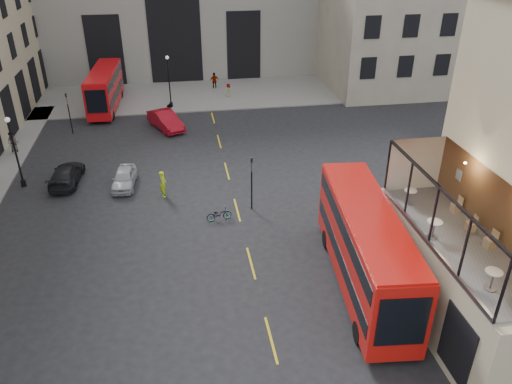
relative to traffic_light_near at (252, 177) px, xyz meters
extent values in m
plane|color=black|center=(1.00, -12.00, -2.42)|extent=(140.00, 140.00, 0.00)
cube|color=black|center=(5.98, -12.00, -0.42)|extent=(0.08, 9.20, 3.00)
cube|color=brown|center=(8.97, -12.00, 3.62)|extent=(0.04, 10.00, 2.90)
cube|color=beige|center=(7.50, -7.00, 3.62)|extent=(3.00, 0.04, 2.90)
cube|color=black|center=(7.50, -12.00, 5.08)|extent=(3.00, 10.00, 0.04)
cube|color=slate|center=(6.00, -12.00, 2.28)|extent=(0.12, 10.00, 0.18)
cube|color=black|center=(6.00, -12.00, 5.03)|extent=(0.12, 10.00, 0.10)
cube|color=beige|center=(8.92, -8.80, 3.78)|extent=(0.04, 0.45, 0.55)
cylinder|color=#FFD899|center=(8.30, -10.00, 5.03)|extent=(0.12, 0.12, 0.05)
cube|color=#B9AC8A|center=(7.50, -12.00, -0.17)|extent=(3.00, 11.00, 4.50)
cube|color=slate|center=(7.50, -12.00, 2.12)|extent=(3.00, 10.00, 0.10)
cube|color=black|center=(-4.00, 30.96, 2.58)|extent=(6.00, 0.12, 10.00)
cube|color=black|center=(-12.00, 30.96, 1.58)|extent=(4.00, 0.12, 8.00)
cube|color=black|center=(4.00, 30.96, 1.58)|extent=(4.00, 0.12, 8.00)
cube|color=slate|center=(-5.00, 26.00, -2.36)|extent=(40.00, 12.00, 0.12)
cylinder|color=black|center=(0.00, 0.00, -1.02)|extent=(0.10, 0.10, 2.80)
imported|color=black|center=(0.00, 0.00, 0.88)|extent=(0.16, 0.20, 1.00)
cylinder|color=black|center=(-14.00, 16.00, -1.02)|extent=(0.10, 0.10, 2.80)
imported|color=black|center=(-14.00, 16.00, 0.88)|extent=(0.16, 0.20, 1.00)
cylinder|color=black|center=(-16.00, 6.00, 0.08)|extent=(0.14, 0.14, 5.00)
cylinder|color=black|center=(-16.00, 6.00, -2.17)|extent=(0.36, 0.36, 0.50)
sphere|color=silver|center=(-16.00, 6.00, 2.73)|extent=(0.36, 0.36, 0.36)
cylinder|color=black|center=(-5.00, 22.00, 0.08)|extent=(0.14, 0.14, 5.00)
cylinder|color=black|center=(-5.00, 22.00, -2.17)|extent=(0.36, 0.36, 0.50)
sphere|color=silver|center=(-5.00, 22.00, 2.73)|extent=(0.36, 0.36, 0.36)
cube|color=red|center=(4.50, -8.85, 0.02)|extent=(3.70, 11.64, 4.06)
cube|color=black|center=(4.50, -8.85, -0.55)|extent=(3.68, 11.03, 0.83)
cube|color=black|center=(4.50, -8.85, 1.27)|extent=(3.68, 11.03, 0.83)
cube|color=red|center=(4.50, -8.85, 2.08)|extent=(3.57, 11.41, 0.12)
cylinder|color=black|center=(3.68, -5.09, -1.90)|extent=(0.39, 1.06, 1.04)
cylinder|color=black|center=(6.03, -5.32, -1.90)|extent=(0.39, 1.06, 1.04)
cylinder|color=black|center=(2.94, -12.72, -1.90)|extent=(0.39, 1.06, 1.04)
cylinder|color=black|center=(5.29, -12.95, -1.90)|extent=(0.39, 1.06, 1.04)
cube|color=red|center=(-11.51, 22.74, -0.28)|extent=(2.82, 10.14, 3.56)
cube|color=black|center=(-11.51, 22.74, -0.78)|extent=(2.83, 9.59, 0.73)
cube|color=black|center=(-11.51, 22.74, 0.81)|extent=(2.83, 9.59, 0.73)
cube|color=red|center=(-11.51, 22.74, 1.52)|extent=(2.72, 9.93, 0.11)
cylinder|color=black|center=(-12.36, 26.00, -1.97)|extent=(0.30, 0.92, 0.91)
cylinder|color=black|center=(-10.32, 25.89, -1.97)|extent=(0.30, 0.92, 0.91)
cylinder|color=black|center=(-12.72, 19.29, -1.97)|extent=(0.30, 0.92, 0.91)
cylinder|color=black|center=(-10.69, 19.18, -1.97)|extent=(0.30, 0.92, 0.91)
imported|color=#A7AAAF|center=(-8.66, 4.80, -1.77)|extent=(1.85, 3.94, 1.30)
imported|color=maroon|center=(-5.58, 15.92, -1.61)|extent=(3.62, 5.22, 1.63)
imported|color=black|center=(-12.90, 6.02, -1.74)|extent=(2.24, 4.83, 1.37)
imported|color=gray|center=(-2.32, -1.06, -1.99)|extent=(1.73, 0.82, 0.87)
imported|color=#BCE017|center=(-5.83, 2.81, -1.47)|extent=(0.50, 0.72, 1.91)
imported|color=gray|center=(-18.00, 12.11, -1.45)|extent=(0.99, 0.79, 1.96)
imported|color=gray|center=(-5.11, 17.92, -1.58)|extent=(1.26, 1.14, 1.69)
imported|color=gray|center=(0.08, 27.56, -1.47)|extent=(1.19, 0.65, 1.92)
imported|color=gray|center=(1.28, 24.23, -1.65)|extent=(0.71, 0.87, 1.54)
cylinder|color=beige|center=(6.96, -15.22, 2.98)|extent=(0.66, 0.66, 0.04)
cylinder|color=slate|center=(6.96, -15.22, 2.58)|extent=(0.09, 0.09, 0.77)
cylinder|color=slate|center=(6.96, -15.22, 2.19)|extent=(0.49, 0.49, 0.03)
cylinder|color=white|center=(6.43, -11.52, 2.99)|extent=(0.67, 0.67, 0.04)
cylinder|color=slate|center=(6.43, -11.52, 2.59)|extent=(0.09, 0.09, 0.79)
cylinder|color=slate|center=(6.43, -11.52, 2.19)|extent=(0.49, 0.49, 0.03)
cylinder|color=white|center=(6.70, -8.47, 2.92)|extent=(0.62, 0.62, 0.04)
cylinder|color=slate|center=(6.70, -8.47, 2.55)|extent=(0.08, 0.08, 0.72)
cylinder|color=slate|center=(6.70, -8.47, 2.19)|extent=(0.45, 0.45, 0.03)
cube|color=tan|center=(8.49, -12.68, 2.40)|extent=(0.46, 0.46, 0.45)
cube|color=tan|center=(8.68, -12.66, 2.82)|extent=(0.09, 0.42, 0.40)
cube|color=tan|center=(8.39, -11.29, 2.39)|extent=(0.44, 0.44, 0.42)
cube|color=tan|center=(8.56, -11.32, 2.79)|extent=(0.09, 0.40, 0.38)
cube|color=tan|center=(8.61, -9.58, 2.39)|extent=(0.41, 0.41, 0.42)
cube|color=tan|center=(8.79, -9.58, 2.79)|extent=(0.05, 0.40, 0.38)
camera|label=1|loc=(-4.52, -28.71, 14.76)|focal=35.00mm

